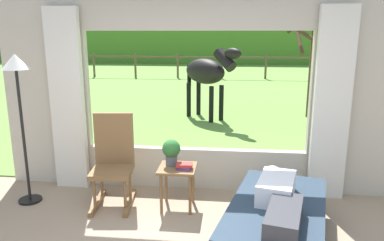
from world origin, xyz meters
TOP-DOWN VIEW (x-y plane):
  - back_wall_with_window at (0.00, 2.26)m, footprint 5.20×0.12m
  - curtain_panel_left at (-1.69, 2.12)m, footprint 0.44×0.10m
  - curtain_panel_right at (1.69, 2.12)m, footprint 0.44×0.10m
  - outdoor_pasture_lawn at (0.00, 13.16)m, footprint 36.00×21.68m
  - distant_hill_ridge at (0.00, 23.00)m, footprint 36.00×2.00m
  - recliner_sofa at (0.94, 0.95)m, footprint 1.28×1.87m
  - reclining_person at (0.94, 0.90)m, footprint 0.47×1.43m
  - rocking_chair at (-0.97, 1.70)m, footprint 0.53×0.73m
  - side_table at (-0.16, 1.62)m, footprint 0.44×0.44m
  - potted_plant at (-0.24, 1.68)m, footprint 0.22×0.22m
  - book_stack at (-0.07, 1.56)m, footprint 0.20×0.14m
  - floor_lamp_left at (-2.04, 1.59)m, footprint 0.32×0.32m
  - horse at (-0.11, 6.31)m, footprint 1.53×1.53m
  - pasture_tree at (2.47, 6.79)m, footprint 1.50×1.54m
  - pasture_fence_line at (0.00, 14.51)m, footprint 16.10×0.10m

SIDE VIEW (x-z plane):
  - outdoor_pasture_lawn at x=0.00m, z-range 0.00..0.02m
  - recliner_sofa at x=0.94m, z-range 0.01..0.43m
  - side_table at x=-0.16m, z-range 0.17..0.69m
  - reclining_person at x=0.94m, z-range 0.41..0.63m
  - rocking_chair at x=-0.97m, z-range -0.01..1.11m
  - book_stack at x=-0.07m, z-range 0.52..0.59m
  - potted_plant at x=-0.24m, z-range 0.54..0.86m
  - pasture_fence_line at x=0.00m, z-range 0.19..1.29m
  - horse at x=-0.11m, z-range 0.29..2.02m
  - curtain_panel_left at x=-1.69m, z-range 0.00..2.40m
  - curtain_panel_right at x=1.69m, z-range 0.00..2.40m
  - distant_hill_ridge at x=0.00m, z-range 0.00..2.40m
  - back_wall_with_window at x=0.00m, z-range -0.03..2.52m
  - pasture_tree at x=2.47m, z-range -0.04..2.97m
  - floor_lamp_left at x=-2.04m, z-range 0.57..2.40m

